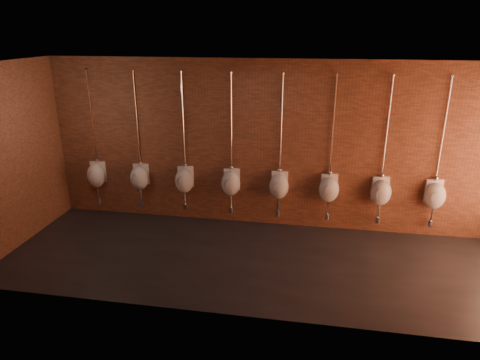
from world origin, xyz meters
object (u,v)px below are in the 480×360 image
object	(u,v)px
urinal_3	(231,183)
urinal_4	(279,185)
urinal_0	(96,175)
urinal_1	(140,177)
urinal_6	(381,191)
urinal_7	(435,195)
urinal_2	(184,180)
urinal_5	(329,188)

from	to	relation	value
urinal_3	urinal_4	world-z (taller)	same
urinal_0	urinal_1	world-z (taller)	same
urinal_3	urinal_6	size ratio (longest dim) A/B	1.00
urinal_1	urinal_4	world-z (taller)	same
urinal_7	urinal_6	bearing A→B (deg)	180.00
urinal_1	urinal_2	distance (m)	0.94
urinal_0	urinal_1	bearing A→B (deg)	0.00
urinal_1	urinal_3	xyz separation A→B (m)	(1.88, 0.00, 0.00)
urinal_4	urinal_0	bearing A→B (deg)	180.00
urinal_2	urinal_5	size ratio (longest dim) A/B	1.00
urinal_5	urinal_1	bearing A→B (deg)	180.00
urinal_0	urinal_4	distance (m)	3.75
urinal_4	urinal_5	world-z (taller)	same
urinal_2	urinal_7	bearing A→B (deg)	0.00
urinal_2	urinal_5	world-z (taller)	same
urinal_0	urinal_1	distance (m)	0.94
urinal_2	urinal_3	xyz separation A→B (m)	(0.94, 0.00, 0.00)
urinal_0	urinal_3	size ratio (longest dim) A/B	1.00
urinal_1	urinal_2	size ratio (longest dim) A/B	1.00
urinal_4	urinal_6	bearing A→B (deg)	0.00
urinal_4	urinal_5	distance (m)	0.94
urinal_2	urinal_7	world-z (taller)	same
urinal_3	urinal_0	bearing A→B (deg)	180.00
urinal_2	urinal_6	size ratio (longest dim) A/B	1.00
urinal_0	urinal_1	size ratio (longest dim) A/B	1.00
urinal_2	urinal_7	size ratio (longest dim) A/B	1.00
urinal_0	urinal_7	size ratio (longest dim) A/B	1.00
urinal_1	urinal_3	world-z (taller)	same
urinal_0	urinal_4	bearing A→B (deg)	0.00
urinal_5	urinal_6	world-z (taller)	same
urinal_6	urinal_7	size ratio (longest dim) A/B	1.00
urinal_7	urinal_0	bearing A→B (deg)	180.00
urinal_1	urinal_5	xyz separation A→B (m)	(3.75, 0.00, 0.00)
urinal_5	urinal_7	xyz separation A→B (m)	(1.88, 0.00, 0.00)
urinal_3	urinal_5	xyz separation A→B (m)	(1.88, 0.00, 0.00)
urinal_4	urinal_7	bearing A→B (deg)	0.00
urinal_3	urinal_7	size ratio (longest dim) A/B	1.00
urinal_6	urinal_2	bearing A→B (deg)	180.00
urinal_3	urinal_6	xyz separation A→B (m)	(2.81, 0.00, 0.00)
urinal_3	urinal_6	world-z (taller)	same
urinal_0	urinal_5	bearing A→B (deg)	0.00
urinal_4	urinal_6	distance (m)	1.88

